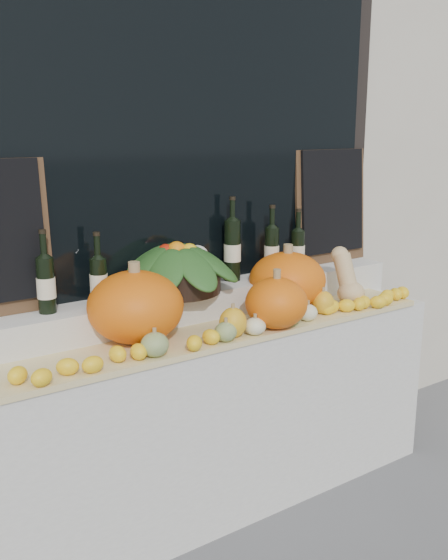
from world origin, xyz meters
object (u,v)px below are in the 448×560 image
at_px(pumpkin_left, 136,307).
at_px(wine_bottle_tall, 232,250).
at_px(butternut_squash, 347,280).
at_px(produce_bowl, 177,267).
at_px(pumpkin_right, 287,280).

relative_size(pumpkin_left, wine_bottle_tall, 0.97).
xyz_separation_m(butternut_squash, wine_bottle_tall, (-0.50, 0.29, 0.16)).
relative_size(pumpkin_left, butternut_squash, 1.40).
xyz_separation_m(pumpkin_left, butternut_squash, (1.13, -0.09, -0.02)).
height_order(pumpkin_left, butternut_squash, pumpkin_left).
relative_size(butternut_squash, produce_bowl, 0.47).
bearing_deg(pumpkin_left, butternut_squash, -4.68).
xyz_separation_m(pumpkin_left, produce_bowl, (0.30, 0.16, 0.10)).
distance_m(pumpkin_right, butternut_squash, 0.32).
xyz_separation_m(pumpkin_right, butternut_squash, (0.30, -0.11, -0.02)).
distance_m(produce_bowl, wine_bottle_tall, 0.34).
bearing_deg(pumpkin_left, pumpkin_right, 1.36).
bearing_deg(pumpkin_left, produce_bowl, 28.91).
bearing_deg(pumpkin_right, produce_bowl, 165.05).
distance_m(pumpkin_left, produce_bowl, 0.35).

